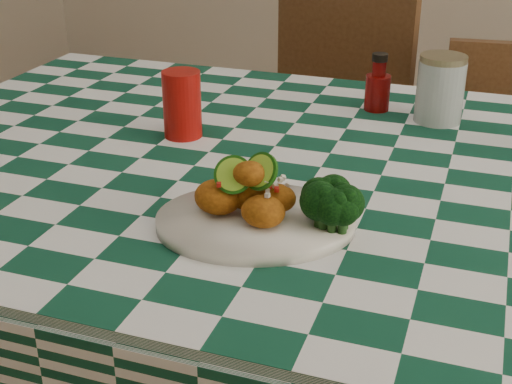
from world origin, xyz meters
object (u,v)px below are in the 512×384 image
(plate, at_px, (256,221))
(ketchup_bottle, at_px, (378,82))
(dining_table, at_px, (313,354))
(fried_chicken_pile, at_px, (252,189))
(red_tumbler, at_px, (182,104))
(wooden_chair_right, at_px, (507,217))
(mason_jar, at_px, (440,89))
(wooden_chair_left, at_px, (310,159))

(plate, distance_m, ketchup_bottle, 0.57)
(dining_table, height_order, fried_chicken_pile, fried_chicken_pile)
(red_tumbler, xyz_separation_m, ketchup_bottle, (0.31, 0.27, -0.00))
(fried_chicken_pile, relative_size, red_tumbler, 1.03)
(ketchup_bottle, bearing_deg, wooden_chair_right, 49.04)
(fried_chicken_pile, bearing_deg, mason_jar, 69.51)
(plate, xyz_separation_m, wooden_chair_left, (-0.18, 1.00, -0.33))
(wooden_chair_left, bearing_deg, mason_jar, -38.48)
(red_tumbler, bearing_deg, dining_table, -11.76)
(dining_table, xyz_separation_m, ketchup_bottle, (0.03, 0.33, 0.45))
(wooden_chair_right, bearing_deg, red_tumbler, -140.84)
(ketchup_bottle, bearing_deg, fried_chicken_pile, -97.44)
(mason_jar, bearing_deg, ketchup_bottle, 166.66)
(ketchup_bottle, bearing_deg, red_tumbler, -139.38)
(ketchup_bottle, relative_size, wooden_chair_right, 0.14)
(plate, bearing_deg, wooden_chair_right, 67.93)
(ketchup_bottle, bearing_deg, wooden_chair_left, 119.69)
(dining_table, relative_size, wooden_chair_left, 1.78)
(wooden_chair_left, bearing_deg, fried_chicken_pile, -67.46)
(fried_chicken_pile, distance_m, wooden_chair_left, 1.08)
(dining_table, bearing_deg, red_tumbler, 168.24)
(red_tumbler, bearing_deg, mason_jar, 28.54)
(ketchup_bottle, distance_m, wooden_chair_left, 0.63)
(dining_table, height_order, ketchup_bottle, ketchup_bottle)
(dining_table, bearing_deg, plate, -98.12)
(plate, height_order, wooden_chair_right, wooden_chair_right)
(dining_table, height_order, wooden_chair_right, wooden_chair_right)
(plate, height_order, wooden_chair_left, wooden_chair_left)
(fried_chicken_pile, bearing_deg, dining_table, 80.33)
(red_tumbler, bearing_deg, fried_chicken_pile, -50.94)
(plate, xyz_separation_m, mason_jar, (0.19, 0.54, 0.06))
(wooden_chair_right, bearing_deg, plate, -117.98)
(mason_jar, bearing_deg, wooden_chair_right, 64.94)
(ketchup_bottle, bearing_deg, mason_jar, -13.34)
(fried_chicken_pile, relative_size, wooden_chair_right, 0.16)
(wooden_chair_right, bearing_deg, fried_chicken_pile, -118.33)
(fried_chicken_pile, distance_m, wooden_chair_right, 1.08)
(dining_table, xyz_separation_m, wooden_chair_left, (-0.21, 0.76, 0.07))
(fried_chicken_pile, xyz_separation_m, wooden_chair_right, (0.38, 0.92, -0.43))
(ketchup_bottle, bearing_deg, dining_table, -95.81)
(fried_chicken_pile, bearing_deg, wooden_chair_left, 99.86)
(plate, distance_m, fried_chicken_pile, 0.05)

